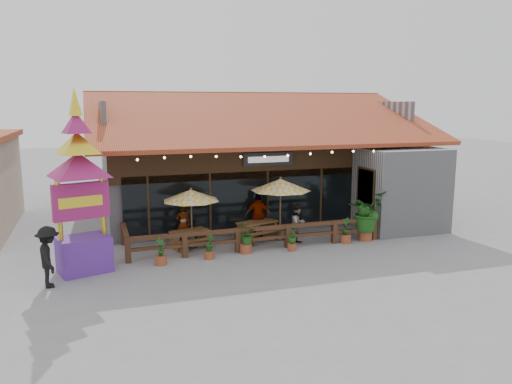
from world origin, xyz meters
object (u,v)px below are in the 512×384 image
object	(u,v)px
tropical_plant	(366,212)
umbrella_left	(191,196)
pedestrian	(49,257)
umbrella_right	(280,185)
picnic_table_right	(257,228)
thai_sign_tower	(79,170)
picnic_table_left	(189,236)

from	to	relation	value
tropical_plant	umbrella_left	bearing A→B (deg)	170.00
umbrella_left	pedestrian	world-z (taller)	umbrella_left
umbrella_right	picnic_table_right	bearing A→B (deg)	167.92
umbrella_left	thai_sign_tower	world-z (taller)	thai_sign_tower
umbrella_right	pedestrian	distance (m)	9.12
picnic_table_right	pedestrian	world-z (taller)	pedestrian
tropical_plant	thai_sign_tower	bearing A→B (deg)	-177.36
umbrella_right	tropical_plant	bearing A→B (deg)	-20.22
umbrella_right	pedestrian	size ratio (longest dim) A/B	1.70
umbrella_left	umbrella_right	world-z (taller)	umbrella_right
pedestrian	thai_sign_tower	bearing A→B (deg)	-50.54
umbrella_left	picnic_table_right	xyz separation A→B (m)	(2.72, 0.18, -1.52)
picnic_table_right	tropical_plant	distance (m)	4.46
picnic_table_right	tropical_plant	size ratio (longest dim) A/B	0.98
umbrella_right	thai_sign_tower	size ratio (longest dim) A/B	0.49
umbrella_left	tropical_plant	distance (m)	7.07
umbrella_left	tropical_plant	world-z (taller)	umbrella_left
tropical_plant	pedestrian	xyz separation A→B (m)	(-11.82, -1.63, -0.22)
umbrella_left	picnic_table_right	distance (m)	3.12
umbrella_right	thai_sign_tower	xyz separation A→B (m)	(-7.57, -1.70, 1.15)
umbrella_left	pedestrian	size ratio (longest dim) A/B	1.44
picnic_table_left	picnic_table_right	world-z (taller)	picnic_table_right
thai_sign_tower	umbrella_right	bearing A→B (deg)	12.65
umbrella_right	thai_sign_tower	world-z (taller)	thai_sign_tower
umbrella_left	pedestrian	bearing A→B (deg)	-149.89
picnic_table_right	thai_sign_tower	distance (m)	7.49
picnic_table_left	pedestrian	world-z (taller)	pedestrian
picnic_table_right	thai_sign_tower	xyz separation A→B (m)	(-6.65, -1.90, 2.89)
picnic_table_left	tropical_plant	size ratio (longest dim) A/B	0.85
picnic_table_right	umbrella_right	bearing A→B (deg)	-12.08
umbrella_left	tropical_plant	bearing A→B (deg)	-10.00
umbrella_left	umbrella_right	distance (m)	3.65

